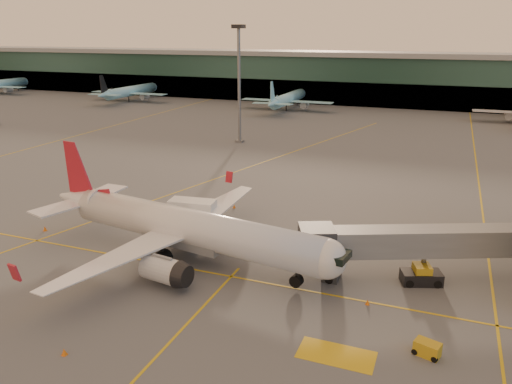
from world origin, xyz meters
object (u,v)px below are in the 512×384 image
(main_airplane, at_px, (183,228))
(gpu_cart, at_px, (427,349))
(catering_truck, at_px, (193,215))
(pushback_tug, at_px, (421,276))

(main_airplane, xyz_separation_m, gpu_cart, (26.13, -8.47, -3.18))
(catering_truck, relative_size, gpu_cart, 2.63)
(gpu_cart, distance_m, pushback_tug, 12.15)
(catering_truck, bearing_deg, pushback_tug, -13.93)
(main_airplane, bearing_deg, pushback_tug, 16.75)
(catering_truck, bearing_deg, main_airplane, -77.11)
(main_airplane, distance_m, gpu_cart, 27.65)
(catering_truck, bearing_deg, gpu_cart, -35.31)
(main_airplane, height_order, catering_truck, main_airplane)
(main_airplane, bearing_deg, gpu_cart, -9.47)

